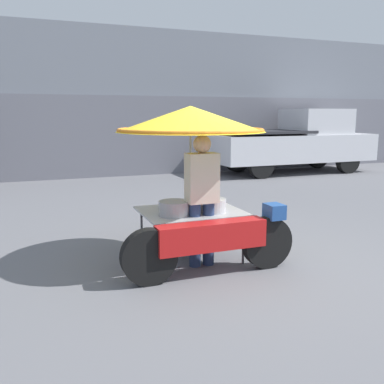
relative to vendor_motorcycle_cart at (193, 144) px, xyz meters
name	(u,v)px	position (x,y,z in m)	size (l,w,h in m)	color
ground_plane	(236,263)	(0.45, -0.32, -1.50)	(36.00, 36.00, 0.00)	slate
shopfront_building	(104,104)	(0.45, 8.84, 0.68)	(28.00, 2.06, 4.37)	gray
vendor_motorcycle_cart	(193,144)	(0.00, 0.00, 0.00)	(2.12, 1.86, 1.96)	black
vendor_person	(202,194)	(0.03, -0.22, -0.59)	(0.38, 0.22, 1.62)	navy
pickup_truck	(296,142)	(6.15, 6.65, -0.53)	(5.26, 1.79, 2.02)	black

